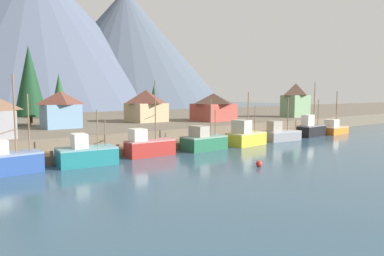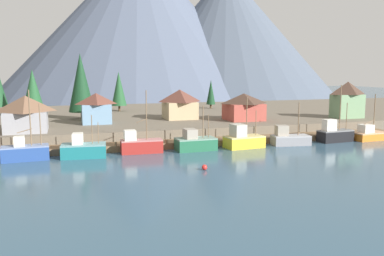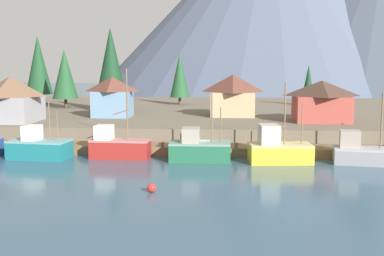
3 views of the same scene
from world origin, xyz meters
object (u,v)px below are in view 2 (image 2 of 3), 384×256
object	(u,v)px
house_blue	(96,108)
house_red	(244,106)
fishing_boat_red	(140,145)
conifer_near_left	(33,90)
house_green	(347,99)
conifer_mid_right	(119,89)
fishing_boat_green	(195,143)
channel_buoy	(204,167)
fishing_boat_teal	(83,149)
fishing_boat_yellow	(243,139)
fishing_boat_orange	(369,134)
conifer_mid_left	(211,92)
fishing_boat_blue	(25,152)
house_tan	(180,104)
house_grey	(26,113)
fishing_boat_grey	(289,138)
fishing_boat_black	(334,134)
conifer_near_right	(81,83)

from	to	relation	value
house_blue	house_red	xyz separation A→B (m)	(28.82, -3.03, -0.19)
fishing_boat_red	conifer_near_left	bearing A→B (deg)	119.91
house_green	conifer_mid_right	distance (m)	52.63
fishing_boat_green	channel_buoy	world-z (taller)	fishing_boat_green
fishing_boat_green	conifer_near_left	distance (m)	41.68
house_red	conifer_mid_right	bearing A→B (deg)	129.98
fishing_boat_teal	fishing_boat_green	bearing A→B (deg)	6.95
fishing_boat_teal	channel_buoy	world-z (taller)	fishing_boat_teal
house_red	house_green	size ratio (longest dim) A/B	0.95
fishing_boat_yellow	house_blue	xyz separation A→B (m)	(-21.79, 18.43, 4.09)
fishing_boat_orange	channel_buoy	distance (m)	37.87
house_blue	fishing_boat_teal	bearing A→B (deg)	-100.37
fishing_boat_orange	conifer_near_left	size ratio (longest dim) A/B	0.81
fishing_boat_teal	fishing_boat_orange	size ratio (longest dim) A/B	0.79
conifer_mid_right	house_red	bearing A→B (deg)	-50.02
house_red	conifer_mid_left	bearing A→B (deg)	84.90
fishing_boat_blue	house_tan	world-z (taller)	fishing_boat_blue
fishing_boat_yellow	house_red	distance (m)	17.38
house_grey	channel_buoy	xyz separation A→B (m)	(22.67, -24.03, -5.19)
fishing_boat_green	fishing_boat_yellow	bearing A→B (deg)	-3.55
fishing_boat_grey	fishing_boat_black	xyz separation A→B (m)	(9.20, 0.36, 0.28)
fishing_boat_blue	fishing_boat_red	distance (m)	16.30
fishing_boat_red	conifer_mid_right	bearing A→B (deg)	88.69
fishing_boat_teal	house_blue	size ratio (longest dim) A/B	1.14
house_green	house_blue	bearing A→B (deg)	173.46
fishing_boat_red	house_green	bearing A→B (deg)	16.03
house_tan	channel_buoy	xyz separation A→B (m)	(-6.30, -34.09, -5.25)
fishing_boat_black	house_tan	xyz separation A→B (m)	(-22.33, 21.22, 4.23)
fishing_boat_black	fishing_boat_orange	size ratio (longest dim) A/B	1.21
fishing_boat_green	house_blue	xyz separation A→B (m)	(-13.69, 18.15, 4.21)
house_green	house_grey	distance (m)	63.10
fishing_boat_yellow	conifer_near_left	distance (m)	47.26
conifer_mid_right	house_tan	bearing A→B (deg)	-62.93
fishing_boat_yellow	conifer_near_left	world-z (taller)	conifer_near_left
fishing_boat_red	house_grey	size ratio (longest dim) A/B	1.34
house_blue	fishing_boat_yellow	bearing A→B (deg)	-40.23
fishing_boat_grey	conifer_mid_left	world-z (taller)	conifer_mid_left
fishing_boat_yellow	house_red	size ratio (longest dim) A/B	1.12
fishing_boat_blue	fishing_boat_orange	size ratio (longest dim) A/B	1.19
conifer_mid_left	conifer_mid_right	bearing A→B (deg)	-179.79
fishing_boat_red	conifer_near_right	bearing A→B (deg)	107.43
house_red	channel_buoy	xyz separation A→B (m)	(-17.94, -27.85, -4.91)
conifer_mid_right	conifer_mid_left	bearing A→B (deg)	0.21
fishing_boat_grey	conifer_near_right	size ratio (longest dim) A/B	0.53
fishing_boat_teal	conifer_mid_right	xyz separation A→B (m)	(10.56, 41.17, 6.83)
fishing_boat_green	fishing_boat_grey	xyz separation A→B (m)	(16.63, -0.22, -0.14)
fishing_boat_green	fishing_boat_grey	size ratio (longest dim) A/B	0.98
conifer_mid_left	house_green	bearing A→B (deg)	-54.94
fishing_boat_green	house_blue	distance (m)	23.12
fishing_boat_blue	house_grey	world-z (taller)	fishing_boat_blue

